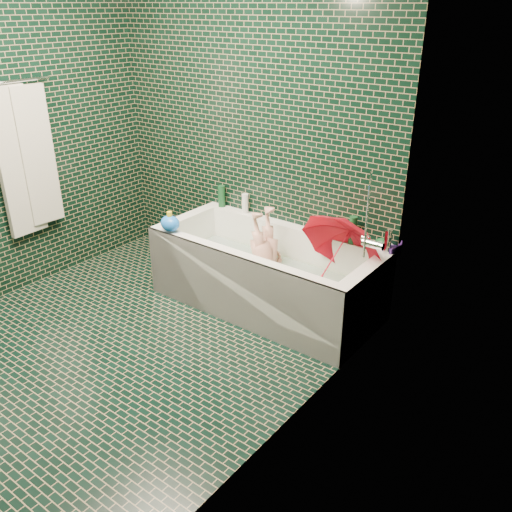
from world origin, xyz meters
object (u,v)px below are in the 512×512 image
Objects in this scene: child at (267,265)px; rubber_duck at (347,234)px; umbrella at (335,255)px; bath_toy at (170,223)px; bathtub at (265,281)px.

rubber_duck reaches higher than child.
umbrella reaches higher than bath_toy.
bathtub is 0.64m from umbrella.
bathtub is 0.83m from bath_toy.
umbrella reaches higher than child.
umbrella is 0.29m from rubber_duck.
child is 0.61m from umbrella.
child is at bearing -172.08° from umbrella.
child is at bearing -162.18° from rubber_duck.
bath_toy is at bearing -155.19° from bathtub.
rubber_duck is at bearing 47.81° from bath_toy.
bath_toy reaches higher than child.
bathtub is 1.97× the size of child.
bathtub is 0.70m from rubber_duck.
bath_toy is at bearing -155.81° from umbrella.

